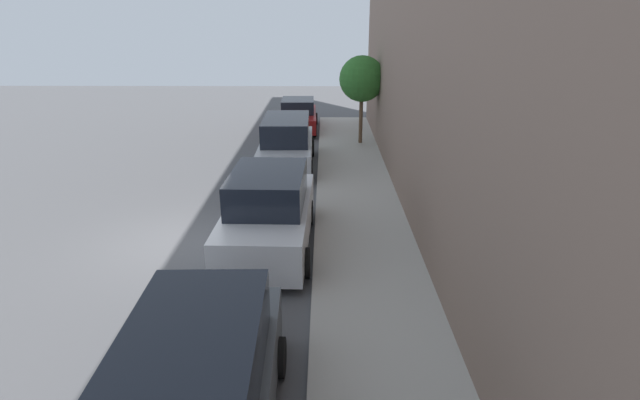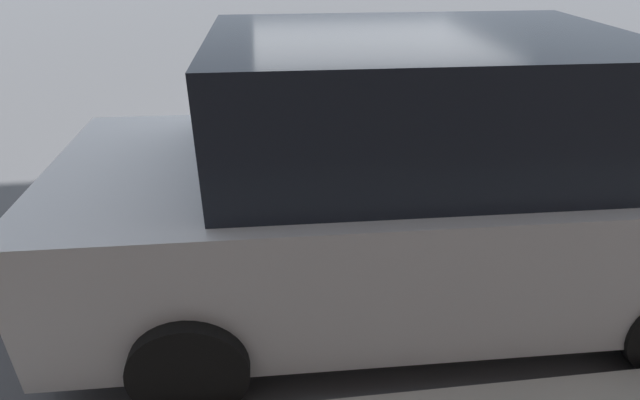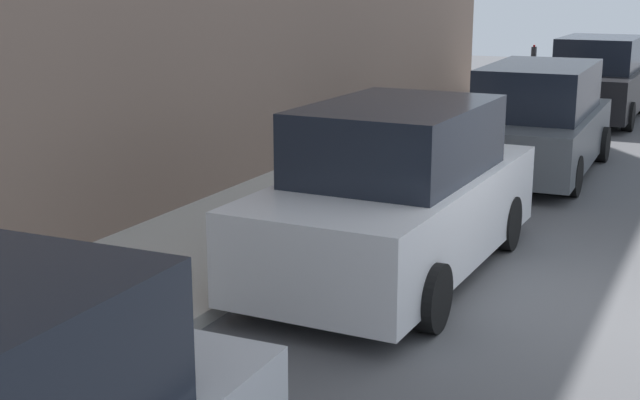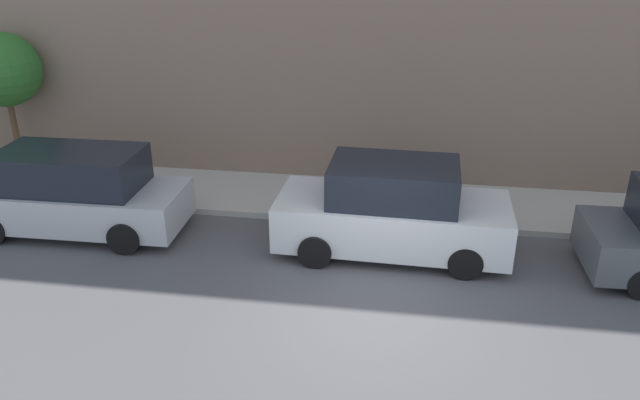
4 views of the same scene
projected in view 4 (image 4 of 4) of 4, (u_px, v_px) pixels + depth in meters
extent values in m
plane|color=#515154|center=(373.00, 312.00, 11.21)|extent=(60.00, 60.00, 0.00)
cube|color=#B2ADA3|center=(387.00, 202.00, 15.50)|extent=(2.56, 32.00, 0.15)
cylinder|color=black|center=(617.00, 239.00, 13.13)|extent=(0.22, 0.66, 0.66)
cube|color=silver|center=(392.00, 221.00, 13.07)|extent=(2.08, 4.85, 0.96)
cube|color=black|center=(394.00, 182.00, 12.71)|extent=(1.79, 2.64, 0.80)
cylinder|color=black|center=(315.00, 252.00, 12.58)|extent=(0.22, 0.69, 0.69)
cylinder|color=black|center=(328.00, 213.00, 14.26)|extent=(0.22, 0.69, 0.69)
cylinder|color=black|center=(465.00, 263.00, 12.17)|extent=(0.22, 0.69, 0.69)
cylinder|color=black|center=(460.00, 222.00, 13.85)|extent=(0.22, 0.69, 0.69)
cube|color=#B7BABF|center=(76.00, 204.00, 14.00)|extent=(1.99, 4.93, 0.84)
cube|color=black|center=(70.00, 169.00, 13.66)|extent=(1.73, 3.13, 0.84)
cylinder|color=black|center=(38.00, 196.00, 15.14)|extent=(0.22, 0.70, 0.70)
cylinder|color=black|center=(124.00, 238.00, 13.09)|extent=(0.22, 0.70, 0.70)
cylinder|color=black|center=(157.00, 204.00, 14.72)|extent=(0.22, 0.70, 0.70)
cylinder|color=brown|center=(15.00, 130.00, 16.93)|extent=(0.16, 0.16, 2.25)
sphere|color=#2D6B28|center=(3.00, 69.00, 16.26)|extent=(1.94, 1.94, 1.94)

